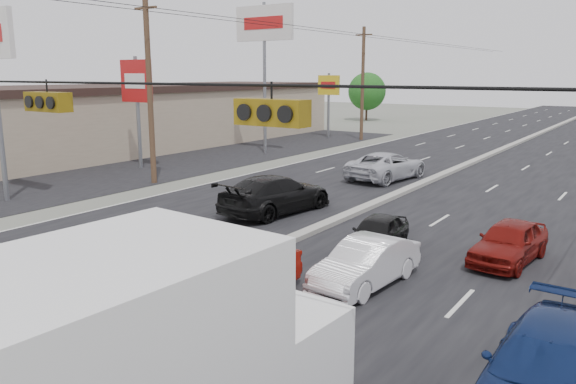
# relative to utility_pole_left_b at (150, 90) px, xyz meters

# --- Properties ---
(ground) EXTENTS (200.00, 200.00, 0.00)m
(ground) POSITION_rel_utility_pole_left_b_xyz_m (12.50, -15.00, -5.11)
(ground) COLOR #606356
(ground) RESTS_ON ground
(road_surface) EXTENTS (20.00, 160.00, 0.02)m
(road_surface) POSITION_rel_utility_pole_left_b_xyz_m (12.50, 15.00, -5.11)
(road_surface) COLOR black
(road_surface) RESTS_ON ground
(center_median) EXTENTS (0.50, 160.00, 0.20)m
(center_median) POSITION_rel_utility_pole_left_b_xyz_m (12.50, 15.00, -5.01)
(center_median) COLOR gray
(center_median) RESTS_ON ground
(strip_mall) EXTENTS (12.00, 42.00, 4.60)m
(strip_mall) POSITION_rel_utility_pole_left_b_xyz_m (-13.50, 10.00, -2.81)
(strip_mall) COLOR tan
(strip_mall) RESTS_ON ground
(parking_lot) EXTENTS (10.00, 42.00, 0.02)m
(parking_lot) POSITION_rel_utility_pole_left_b_xyz_m (-4.50, 10.00, -5.11)
(parking_lot) COLOR black
(parking_lot) RESTS_ON ground
(utility_pole_left_b) EXTENTS (1.60, 0.30, 10.00)m
(utility_pole_left_b) POSITION_rel_utility_pole_left_b_xyz_m (0.00, 0.00, 0.00)
(utility_pole_left_b) COLOR #422D1E
(utility_pole_left_b) RESTS_ON ground
(utility_pole_left_c) EXTENTS (1.60, 0.30, 10.00)m
(utility_pole_left_c) POSITION_rel_utility_pole_left_b_xyz_m (0.00, 25.00, 0.00)
(utility_pole_left_c) COLOR #422D1E
(utility_pole_left_c) RESTS_ON ground
(traffic_signals) EXTENTS (25.00, 0.30, 0.54)m
(traffic_signals) POSITION_rel_utility_pole_left_b_xyz_m (13.90, -15.00, 0.39)
(traffic_signals) COLOR black
(traffic_signals) RESTS_ON ground
(pole_sign_mid) EXTENTS (2.60, 0.25, 7.00)m
(pole_sign_mid) POSITION_rel_utility_pole_left_b_xyz_m (-4.50, 3.00, 0.01)
(pole_sign_mid) COLOR slate
(pole_sign_mid) RESTS_ON ground
(pole_sign_billboard) EXTENTS (5.00, 0.25, 11.00)m
(pole_sign_billboard) POSITION_rel_utility_pole_left_b_xyz_m (-2.00, 13.00, 3.76)
(pole_sign_billboard) COLOR slate
(pole_sign_billboard) RESTS_ON ground
(pole_sign_far) EXTENTS (2.20, 0.25, 6.00)m
(pole_sign_far) POSITION_rel_utility_pole_left_b_xyz_m (-3.50, 25.00, -0.70)
(pole_sign_far) COLOR slate
(pole_sign_far) RESTS_ON ground
(tree_left_far) EXTENTS (4.80, 4.80, 6.12)m
(tree_left_far) POSITION_rel_utility_pole_left_b_xyz_m (-9.50, 45.00, -1.39)
(tree_left_far) COLOR #382619
(tree_left_far) RESTS_ON ground
(red_sedan) EXTENTS (1.91, 4.46, 1.43)m
(red_sedan) POSITION_rel_utility_pole_left_b_xyz_m (14.54, -10.39, -4.39)
(red_sedan) COLOR #A9150A
(red_sedan) RESTS_ON ground
(queue_car_a) EXTENTS (1.78, 3.70, 1.22)m
(queue_car_a) POSITION_rel_utility_pole_left_b_xyz_m (15.50, -4.15, -4.50)
(queue_car_a) COLOR black
(queue_car_a) RESTS_ON ground
(queue_car_b) EXTENTS (1.74, 4.16, 1.34)m
(queue_car_b) POSITION_rel_utility_pole_left_b_xyz_m (16.65, -7.27, -4.44)
(queue_car_b) COLOR silver
(queue_car_b) RESTS_ON ground
(queue_car_d) EXTENTS (2.19, 5.26, 1.52)m
(queue_car_d) POSITION_rel_utility_pole_left_b_xyz_m (22.10, -10.94, -4.35)
(queue_car_d) COLOR #102050
(queue_car_d) RESTS_ON ground
(queue_car_e) EXTENTS (1.95, 4.08, 1.35)m
(queue_car_e) POSITION_rel_utility_pole_left_b_xyz_m (19.50, -2.82, -4.43)
(queue_car_e) COLOR maroon
(queue_car_e) RESTS_ON ground
(oncoming_near) EXTENTS (2.95, 5.92, 1.65)m
(oncoming_near) POSITION_rel_utility_pole_left_b_xyz_m (9.54, -1.73, -4.28)
(oncoming_near) COLOR black
(oncoming_near) RESTS_ON ground
(oncoming_far) EXTENTS (3.29, 5.90, 1.56)m
(oncoming_far) POSITION_rel_utility_pole_left_b_xyz_m (10.18, 8.28, -4.33)
(oncoming_far) COLOR silver
(oncoming_far) RESTS_ON ground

